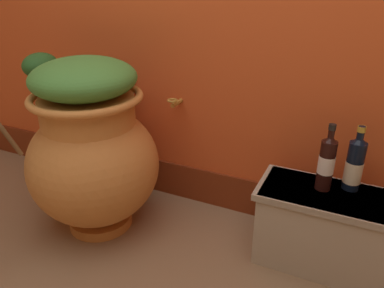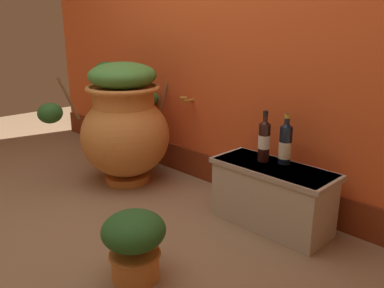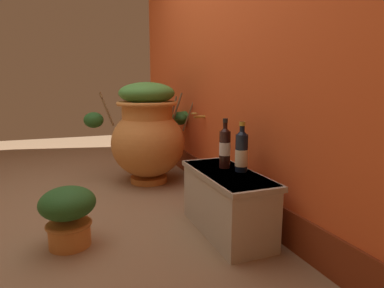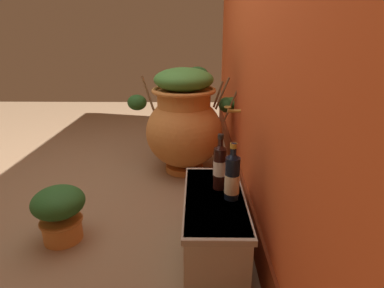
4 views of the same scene
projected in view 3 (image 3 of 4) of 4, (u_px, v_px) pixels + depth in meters
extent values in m
plane|color=#896B4C|center=(75.00, 212.00, 2.28)|extent=(7.00, 7.00, 0.00)
cube|color=#D15123|center=(230.00, 30.00, 2.47)|extent=(4.40, 0.20, 2.60)
cube|color=maroon|center=(216.00, 181.00, 2.65)|extent=(4.40, 0.02, 0.22)
cylinder|color=#B28433|center=(199.00, 117.00, 2.77)|extent=(0.02, 0.10, 0.02)
torus|color=#B28433|center=(194.00, 114.00, 2.74)|extent=(0.06, 0.06, 0.01)
cylinder|color=#CC7F3D|center=(149.00, 179.00, 2.99)|extent=(0.33, 0.33, 0.05)
ellipsoid|color=#CC7F3D|center=(148.00, 143.00, 2.93)|extent=(0.66, 0.66, 0.62)
cylinder|color=#CC7F3D|center=(147.00, 112.00, 2.88)|extent=(0.45, 0.45, 0.15)
torus|color=#CC7F3D|center=(147.00, 103.00, 2.86)|extent=(0.54, 0.54, 0.04)
cylinder|color=brown|center=(177.00, 107.00, 3.14)|extent=(0.07, 0.13, 0.28)
ellipsoid|color=#2D6628|center=(186.00, 116.00, 3.24)|extent=(0.16, 0.24, 0.10)
cylinder|color=brown|center=(107.00, 109.00, 2.94)|extent=(0.08, 0.12, 0.31)
ellipsoid|color=#235623|center=(94.00, 120.00, 2.98)|extent=(0.15, 0.18, 0.15)
cylinder|color=brown|center=(173.00, 108.00, 3.14)|extent=(0.06, 0.10, 0.24)
ellipsoid|color=#235623|center=(180.00, 118.00, 3.22)|extent=(0.23, 0.14, 0.13)
cylinder|color=brown|center=(149.00, 95.00, 3.17)|extent=(0.14, 0.06, 0.17)
ellipsoid|color=#235623|center=(149.00, 92.00, 3.24)|extent=(0.17, 0.20, 0.13)
cylinder|color=brown|center=(190.00, 112.00, 3.04)|extent=(0.02, 0.15, 0.37)
ellipsoid|color=#235623|center=(205.00, 125.00, 3.13)|extent=(0.13, 0.13, 0.14)
ellipsoid|color=#428438|center=(147.00, 93.00, 2.85)|extent=(0.49, 0.49, 0.19)
cube|color=#B2A893|center=(227.00, 202.00, 1.94)|extent=(0.69, 0.30, 0.38)
cube|color=#A09785|center=(227.00, 174.00, 1.91)|extent=(0.74, 0.31, 0.03)
cylinder|color=black|center=(241.00, 153.00, 1.90)|extent=(0.07, 0.07, 0.22)
cone|color=black|center=(242.00, 132.00, 1.88)|extent=(0.07, 0.07, 0.04)
cylinder|color=black|center=(242.00, 128.00, 1.88)|extent=(0.03, 0.03, 0.08)
cylinder|color=#B7932D|center=(242.00, 124.00, 1.87)|extent=(0.03, 0.03, 0.02)
cylinder|color=beige|center=(241.00, 158.00, 1.91)|extent=(0.08, 0.08, 0.10)
cylinder|color=black|center=(225.00, 150.00, 1.99)|extent=(0.07, 0.07, 0.23)
cone|color=black|center=(225.00, 129.00, 1.96)|extent=(0.07, 0.07, 0.04)
cylinder|color=black|center=(225.00, 125.00, 1.96)|extent=(0.03, 0.03, 0.08)
cylinder|color=black|center=(225.00, 120.00, 1.95)|extent=(0.03, 0.03, 0.02)
cylinder|color=silver|center=(225.00, 149.00, 1.98)|extent=(0.07, 0.07, 0.08)
cylinder|color=#CC7F3D|center=(70.00, 234.00, 1.79)|extent=(0.23, 0.23, 0.14)
torus|color=#BB7538|center=(69.00, 224.00, 1.78)|extent=(0.25, 0.25, 0.02)
ellipsoid|color=#235623|center=(67.00, 203.00, 1.76)|extent=(0.30, 0.30, 0.18)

